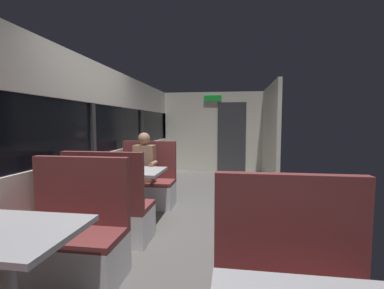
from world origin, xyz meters
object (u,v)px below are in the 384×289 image
dining_table_near_window (7,245)px  bench_mid_window_facing_entry (147,187)px  seated_passenger (145,175)px  bench_mid_window_facing_end (110,214)px  dining_table_mid_window (131,177)px  bench_near_window_facing_entry (73,243)px

dining_table_near_window → bench_mid_window_facing_entry: bearing=90.0°
seated_passenger → dining_table_near_window: bearing=-90.0°
bench_mid_window_facing_end → bench_mid_window_facing_entry: bearing=90.0°
bench_mid_window_facing_end → bench_mid_window_facing_entry: (0.00, 1.40, 0.00)m
dining_table_near_window → bench_mid_window_facing_entry: (0.00, 2.87, -0.31)m
dining_table_mid_window → bench_mid_window_facing_entry: 0.77m
bench_near_window_facing_entry → seated_passenger: (0.00, 2.09, 0.21)m
bench_near_window_facing_entry → seated_passenger: bearing=90.0°
dining_table_near_window → dining_table_mid_window: bearing=90.0°
bench_mid_window_facing_entry → seated_passenger: 0.22m
bench_mid_window_facing_entry → seated_passenger: (0.00, -0.07, 0.21)m
dining_table_mid_window → bench_mid_window_facing_entry: bench_mid_window_facing_entry is taller
bench_mid_window_facing_entry → bench_mid_window_facing_end: bearing=-90.0°
dining_table_mid_window → seated_passenger: size_ratio=0.71×
bench_mid_window_facing_end → dining_table_mid_window: bearing=90.0°
bench_near_window_facing_entry → dining_table_mid_window: (0.00, 1.47, 0.31)m
dining_table_near_window → seated_passenger: bearing=90.0°
bench_near_window_facing_entry → dining_table_mid_window: bearing=90.0°
dining_table_near_window → dining_table_mid_window: same height
dining_table_near_window → bench_mid_window_facing_entry: bench_mid_window_facing_entry is taller
seated_passenger → bench_mid_window_facing_end: bearing=-90.0°
dining_table_near_window → seated_passenger: size_ratio=0.71×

